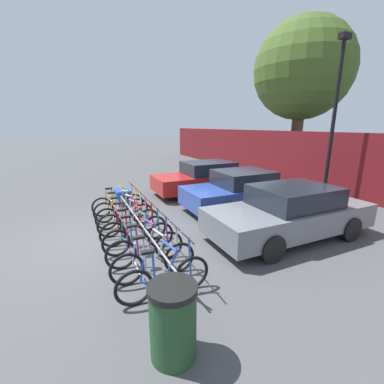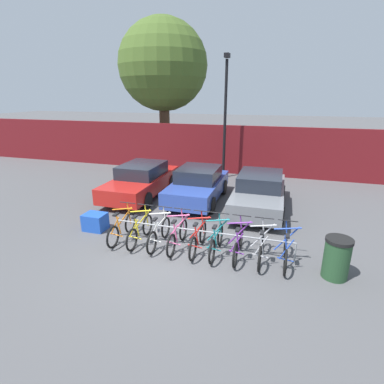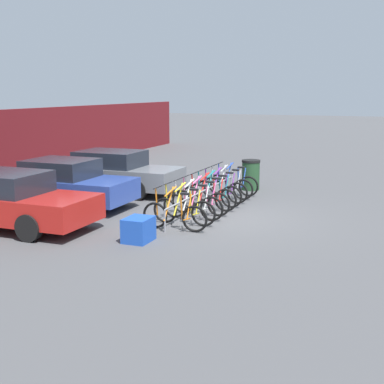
# 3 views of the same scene
# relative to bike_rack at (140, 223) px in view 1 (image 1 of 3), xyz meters

# --- Properties ---
(ground_plane) EXTENTS (120.00, 120.00, 0.00)m
(ground_plane) POSITION_rel_bike_rack_xyz_m (-0.69, -0.68, -0.50)
(ground_plane) COLOR #4C4C4F
(hoarding_wall) EXTENTS (36.00, 0.16, 2.65)m
(hoarding_wall) POSITION_rel_bike_rack_xyz_m (-0.69, 8.82, 0.82)
(hoarding_wall) COLOR maroon
(hoarding_wall) RESTS_ON ground
(bike_rack) EXTENTS (5.30, 0.04, 0.57)m
(bike_rack) POSITION_rel_bike_rack_xyz_m (0.00, 0.00, 0.00)
(bike_rack) COLOR gray
(bike_rack) RESTS_ON ground
(bicycle_orange) EXTENTS (0.68, 1.71, 1.05)m
(bicycle_orange) POSITION_rel_bike_rack_xyz_m (-2.38, -0.15, -0.12)
(bicycle_orange) COLOR black
(bicycle_orange) RESTS_ON ground
(bicycle_yellow) EXTENTS (0.68, 1.71, 1.05)m
(bicycle_yellow) POSITION_rel_bike_rack_xyz_m (-1.78, -0.15, -0.12)
(bicycle_yellow) COLOR black
(bicycle_yellow) RESTS_ON ground
(bicycle_white) EXTENTS (0.68, 1.71, 1.05)m
(bicycle_white) POSITION_rel_bike_rack_xyz_m (-1.16, -0.15, -0.12)
(bicycle_white) COLOR black
(bicycle_white) RESTS_ON ground
(bicycle_pink) EXTENTS (0.68, 1.71, 1.05)m
(bicycle_pink) POSITION_rel_bike_rack_xyz_m (-0.59, -0.15, -0.12)
(bicycle_pink) COLOR black
(bicycle_pink) RESTS_ON ground
(bicycle_red) EXTENTS (0.68, 1.71, 1.05)m
(bicycle_red) POSITION_rel_bike_rack_xyz_m (0.02, -0.15, -0.12)
(bicycle_red) COLOR black
(bicycle_red) RESTS_ON ground
(bicycle_teal) EXTENTS (0.68, 1.71, 1.05)m
(bicycle_teal) POSITION_rel_bike_rack_xyz_m (0.54, -0.15, -0.12)
(bicycle_teal) COLOR black
(bicycle_teal) RESTS_ON ground
(bicycle_purple) EXTENTS (0.68, 1.71, 1.05)m
(bicycle_purple) POSITION_rel_bike_rack_xyz_m (1.15, -0.15, -0.12)
(bicycle_purple) COLOR black
(bicycle_purple) RESTS_ON ground
(bicycle_silver) EXTENTS (0.68, 1.71, 1.05)m
(bicycle_silver) POSITION_rel_bike_rack_xyz_m (1.77, -0.15, -0.12)
(bicycle_silver) COLOR black
(bicycle_silver) RESTS_ON ground
(bicycle_blue) EXTENTS (0.68, 1.71, 1.05)m
(bicycle_blue) POSITION_rel_bike_rack_xyz_m (2.38, -0.15, -0.12)
(bicycle_blue) COLOR black
(bicycle_blue) RESTS_ON ground
(car_red) EXTENTS (1.91, 4.57, 1.40)m
(car_red) POSITION_rel_bike_rack_xyz_m (-3.65, 3.87, 0.19)
(car_red) COLOR red
(car_red) RESTS_ON ground
(car_blue) EXTENTS (1.91, 4.05, 1.40)m
(car_blue) POSITION_rel_bike_rack_xyz_m (-1.12, 3.91, 0.19)
(car_blue) COLOR #2D479E
(car_blue) RESTS_ON ground
(car_grey) EXTENTS (1.91, 4.49, 1.40)m
(car_grey) POSITION_rel_bike_rack_xyz_m (1.37, 3.71, 0.19)
(car_grey) COLOR slate
(car_grey) RESTS_ON ground
(lamp_post) EXTENTS (0.24, 0.44, 6.08)m
(lamp_post) POSITION_rel_bike_rack_xyz_m (-0.83, 7.82, 2.89)
(lamp_post) COLOR black
(lamp_post) RESTS_ON ground
(trash_bin) EXTENTS (0.63, 0.63, 1.03)m
(trash_bin) POSITION_rel_bike_rack_xyz_m (3.54, -0.43, 0.02)
(trash_bin) COLOR #234728
(trash_bin) RESTS_ON ground
(cargo_crate) EXTENTS (0.70, 0.56, 0.55)m
(cargo_crate) POSITION_rel_bike_rack_xyz_m (-3.58, 0.22, -0.23)
(cargo_crate) COLOR blue
(cargo_crate) RESTS_ON ground
(tree_behind_hoarding) EXTENTS (5.34, 5.34, 8.55)m
(tree_behind_hoarding) POSITION_rel_bike_rack_xyz_m (-5.23, 10.62, 5.34)
(tree_behind_hoarding) COLOR brown
(tree_behind_hoarding) RESTS_ON ground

